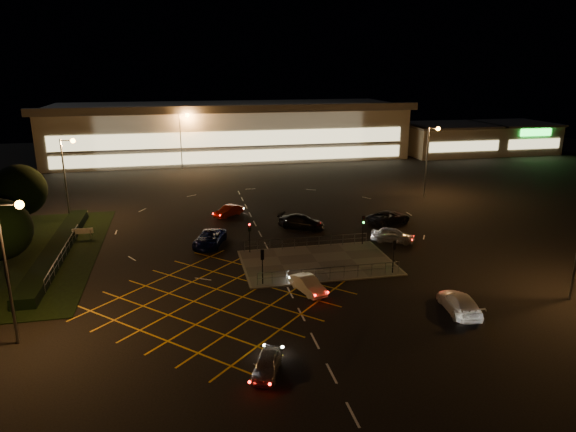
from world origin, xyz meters
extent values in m
plane|color=black|center=(0.00, 0.00, 0.00)|extent=(180.00, 180.00, 0.00)
cube|color=#4C4944|center=(2.00, -2.00, 0.06)|extent=(14.00, 9.00, 0.12)
cube|color=black|center=(-28.00, 6.00, 0.04)|extent=(18.00, 30.00, 0.08)
cube|color=black|center=(-23.00, 6.00, 0.50)|extent=(2.00, 26.00, 1.00)
cube|color=beige|center=(0.00, 62.00, 5.00)|extent=(70.00, 25.00, 10.00)
cube|color=slate|center=(0.00, 62.00, 10.20)|extent=(72.00, 26.50, 0.60)
cube|color=#FFEAA5|center=(0.00, 49.45, 5.00)|extent=(66.00, 0.20, 3.00)
cube|color=#FFEAA5|center=(0.00, 49.45, 1.80)|extent=(66.00, 0.20, 2.20)
cube|color=beige|center=(46.00, 54.00, 3.00)|extent=(18.00, 14.00, 6.00)
cube|color=slate|center=(46.00, 54.00, 6.15)|extent=(18.80, 14.80, 0.40)
cube|color=#FFEAA5|center=(46.00, 46.95, 2.60)|extent=(15.30, 0.20, 2.00)
cube|color=beige|center=(62.00, 54.00, 3.00)|extent=(14.00, 14.00, 6.00)
cube|color=slate|center=(62.00, 54.00, 6.15)|extent=(14.80, 14.80, 0.40)
cube|color=#FFEAA5|center=(62.00, 46.95, 2.60)|extent=(11.90, 0.20, 2.00)
cube|color=#19E533|center=(62.00, 46.85, 5.00)|extent=(7.00, 0.30, 1.40)
cylinder|color=slate|center=(-22.00, -12.00, 5.00)|extent=(0.20, 0.20, 10.00)
cylinder|color=slate|center=(-21.30, -12.00, 9.80)|extent=(1.40, 0.12, 0.12)
sphere|color=orange|center=(-20.60, -12.00, 9.75)|extent=(0.56, 0.56, 0.56)
cylinder|color=slate|center=(-24.00, 18.00, 5.00)|extent=(0.20, 0.20, 10.00)
cylinder|color=slate|center=(-23.30, 18.00, 9.80)|extent=(1.40, 0.12, 0.12)
sphere|color=orange|center=(-22.60, 18.00, 9.75)|extent=(0.56, 0.56, 0.56)
cylinder|color=slate|center=(24.00, 20.00, 5.00)|extent=(0.20, 0.20, 10.00)
cylinder|color=slate|center=(24.70, 20.00, 9.80)|extent=(1.40, 0.12, 0.12)
sphere|color=orange|center=(25.40, 20.00, 9.75)|extent=(0.56, 0.56, 0.56)
cylinder|color=slate|center=(-10.00, 48.00, 5.00)|extent=(0.20, 0.20, 10.00)
cylinder|color=slate|center=(-9.30, 48.00, 9.80)|extent=(1.40, 0.12, 0.12)
sphere|color=orange|center=(-8.60, 48.00, 9.75)|extent=(0.56, 0.56, 0.56)
cylinder|color=slate|center=(30.00, 50.00, 5.00)|extent=(0.20, 0.20, 10.00)
cylinder|color=slate|center=(30.70, 50.00, 9.80)|extent=(1.40, 0.12, 0.12)
sphere|color=orange|center=(31.40, 50.00, 9.75)|extent=(0.56, 0.56, 0.56)
cylinder|color=black|center=(-4.00, -6.00, 1.62)|extent=(0.10, 0.10, 3.00)
cube|color=black|center=(-4.00, -6.00, 2.82)|extent=(0.28, 0.18, 0.90)
sphere|color=#19FF33|center=(-4.00, -5.87, 2.82)|extent=(0.16, 0.16, 0.16)
cylinder|color=black|center=(8.00, -6.00, 1.62)|extent=(0.10, 0.10, 3.00)
cube|color=black|center=(8.00, -6.00, 2.82)|extent=(0.28, 0.18, 0.90)
sphere|color=#19FF33|center=(8.00, -5.87, 2.82)|extent=(0.16, 0.16, 0.16)
cylinder|color=black|center=(-4.00, 2.00, 1.62)|extent=(0.10, 0.10, 3.00)
cube|color=black|center=(-4.00, 2.00, 2.82)|extent=(0.28, 0.18, 0.90)
sphere|color=#FF0C0C|center=(-4.00, 1.87, 2.82)|extent=(0.16, 0.16, 0.16)
cylinder|color=black|center=(8.00, 2.00, 1.62)|extent=(0.10, 0.10, 3.00)
cube|color=black|center=(8.00, 2.00, 2.82)|extent=(0.28, 0.18, 0.90)
sphere|color=#19FF33|center=(8.00, 1.87, 2.82)|extent=(0.16, 0.16, 0.16)
cylinder|color=black|center=(-28.00, 14.00, 1.44)|extent=(0.36, 0.36, 2.88)
sphere|color=black|center=(-28.00, 14.00, 4.96)|extent=(5.76, 5.76, 5.76)
cylinder|color=black|center=(-26.00, 0.00, 1.35)|extent=(0.36, 0.36, 2.70)
sphere|color=black|center=(-26.00, 0.00, 4.65)|extent=(5.40, 5.40, 5.40)
imported|color=silver|center=(-5.90, -19.13, 0.63)|extent=(2.75, 4.01, 1.27)
imported|color=silver|center=(-0.51, -8.19, 0.67)|extent=(2.51, 4.28, 1.33)
imported|color=#0A1141|center=(-7.83, 5.15, 0.78)|extent=(4.27, 6.14, 1.56)
imported|color=black|center=(3.06, 9.07, 0.79)|extent=(5.77, 4.78, 1.58)
imported|color=silver|center=(11.50, 2.19, 0.79)|extent=(4.91, 4.04, 1.58)
imported|color=maroon|center=(-4.76, 15.85, 0.67)|extent=(4.04, 3.71, 1.35)
imported|color=black|center=(13.79, 8.69, 0.78)|extent=(6.17, 4.44, 1.56)
imported|color=silver|center=(9.99, -14.13, 0.75)|extent=(2.76, 5.41, 1.50)
camera|label=1|loc=(-10.43, -46.49, 18.29)|focal=32.00mm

